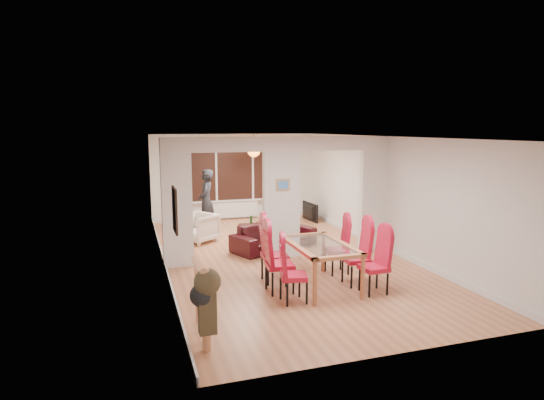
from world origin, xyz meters
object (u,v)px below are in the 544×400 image
dining_chair_la (294,271)px  dining_chair_lc (275,251)px  armchair (199,228)px  person (206,201)px  sofa (274,236)px  dining_table (319,265)px  bottle (251,220)px  dining_chair_ra (374,263)px  dining_chair_rb (356,255)px  dining_chair_rc (337,247)px  bowl (261,222)px  coffee_table (258,228)px  dining_chair_lb (280,260)px  television (307,212)px

dining_chair_la → dining_chair_lc: bearing=102.8°
armchair → person: 1.10m
sofa → dining_table: bearing=-113.6°
dining_table → bottle: 4.29m
dining_table → dining_chair_ra: bearing=-36.6°
dining_table → dining_chair_rb: size_ratio=1.53×
dining_chair_rc → dining_table: bearing=-125.2°
dining_table → dining_chair_ra: size_ratio=1.60×
dining_chair_ra → bowl: bearing=92.2°
person → coffee_table: bearing=90.1°
dining_table → dining_chair_lb: (-0.75, -0.02, 0.17)m
dining_chair_la → dining_chair_rb: (1.36, 0.45, 0.03)m
dining_chair_lc → dining_chair_rb: bearing=-18.1°
dining_table → bowl: 4.50m
dining_chair_rb → dining_chair_lc: bearing=162.4°
bottle → dining_chair_rc: bearing=-78.7°
coffee_table → dining_chair_la: bearing=-99.2°
dining_chair_la → bowl: bearing=93.5°
sofa → person: bearing=97.6°
dining_chair_rb → television: bearing=82.8°
dining_chair_lb → bowl: (0.98, 4.51, -0.32)m
dining_table → bottle: (-0.10, 4.29, -0.03)m
dining_table → person: 4.94m
armchair → bottle: (1.46, 0.44, 0.01)m
sofa → person: size_ratio=1.20×
dining_chair_lc → dining_chair_ra: dining_chair_lc is taller
coffee_table → dining_chair_ra: bearing=-82.6°
television → bottle: (-2.05, -1.13, 0.09)m
armchair → person: bearing=123.2°
dining_chair_rb → coffee_table: 4.53m
dining_table → dining_chair_rb: dining_chair_rb is taller
dining_chair_la → television: size_ratio=1.07×
television → dining_table: bearing=155.7°
armchair → bowl: 1.90m
armchair → coffee_table: 1.78m
armchair → coffee_table: armchair is taller
dining_chair_la → coffee_table: 5.00m
armchair → coffee_table: (1.67, 0.55, -0.24)m
dining_chair_la → television: dining_chair_la is taller
dining_chair_lc → dining_chair_ra: size_ratio=1.08×
sofa → television: bearing=31.8°
television → dining_chair_lb: bearing=149.1°
coffee_table → dining_chair_lb: bearing=-101.1°
dining_table → dining_chair_lc: dining_chair_lc is taller
dining_chair_lc → dining_chair_rb: size_ratio=1.04×
dining_chair_lb → dining_chair_rc: size_ratio=1.10×
dining_table → person: person is taller
dining_chair_rc → television: size_ratio=1.08×
dining_chair_ra → coffee_table: size_ratio=1.08×
dining_chair_la → dining_chair_ra: (1.44, -0.03, 0.01)m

